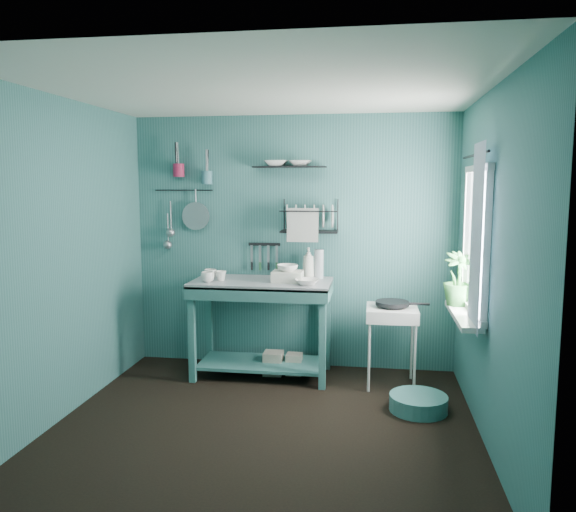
# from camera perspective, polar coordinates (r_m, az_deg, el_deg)

# --- Properties ---
(floor) EXTENTS (3.20, 3.20, 0.00)m
(floor) POSITION_cam_1_polar(r_m,az_deg,el_deg) (4.48, -2.37, -16.84)
(floor) COLOR black
(floor) RESTS_ON ground
(ceiling) EXTENTS (3.20, 3.20, 0.00)m
(ceiling) POSITION_cam_1_polar(r_m,az_deg,el_deg) (4.14, -2.56, 16.61)
(ceiling) COLOR silver
(ceiling) RESTS_ON ground
(wall_back) EXTENTS (3.20, 0.00, 3.20)m
(wall_back) POSITION_cam_1_polar(r_m,az_deg,el_deg) (5.59, 0.49, 1.36)
(wall_back) COLOR #336A68
(wall_back) RESTS_ON ground
(wall_front) EXTENTS (3.20, 0.00, 3.20)m
(wall_front) POSITION_cam_1_polar(r_m,az_deg,el_deg) (2.69, -8.63, -5.27)
(wall_front) COLOR #336A68
(wall_front) RESTS_ON ground
(wall_left) EXTENTS (0.00, 3.00, 3.00)m
(wall_left) POSITION_cam_1_polar(r_m,az_deg,el_deg) (4.70, -21.97, -0.32)
(wall_left) COLOR #336A68
(wall_left) RESTS_ON ground
(wall_right) EXTENTS (0.00, 3.00, 3.00)m
(wall_right) POSITION_cam_1_polar(r_m,az_deg,el_deg) (4.13, 19.89, -1.22)
(wall_right) COLOR #336A68
(wall_right) RESTS_ON ground
(work_counter) EXTENTS (1.38, 0.83, 0.93)m
(work_counter) POSITION_cam_1_polar(r_m,az_deg,el_deg) (5.40, -2.66, -7.35)
(work_counter) COLOR #36726E
(work_counter) RESTS_ON floor
(mug_left) EXTENTS (0.12, 0.12, 0.10)m
(mug_left) POSITION_cam_1_polar(r_m,az_deg,el_deg) (5.26, -8.17, -2.13)
(mug_left) COLOR white
(mug_left) RESTS_ON work_counter
(mug_mid) EXTENTS (0.14, 0.14, 0.09)m
(mug_mid) POSITION_cam_1_polar(r_m,az_deg,el_deg) (5.33, -6.83, -2.01)
(mug_mid) COLOR white
(mug_mid) RESTS_ON work_counter
(mug_right) EXTENTS (0.17, 0.17, 0.10)m
(mug_right) POSITION_cam_1_polar(r_m,az_deg,el_deg) (5.42, -7.89, -1.85)
(mug_right) COLOR white
(mug_right) RESTS_ON work_counter
(wash_tub) EXTENTS (0.28, 0.22, 0.10)m
(wash_tub) POSITION_cam_1_polar(r_m,az_deg,el_deg) (5.23, -0.05, -2.08)
(wash_tub) COLOR silver
(wash_tub) RESTS_ON work_counter
(tub_bowl) EXTENTS (0.20, 0.19, 0.06)m
(tub_bowl) POSITION_cam_1_polar(r_m,az_deg,el_deg) (5.22, -0.05, -1.21)
(tub_bowl) COLOR white
(tub_bowl) RESTS_ON wash_tub
(soap_bottle) EXTENTS (0.11, 0.12, 0.30)m
(soap_bottle) POSITION_cam_1_polar(r_m,az_deg,el_deg) (5.41, 2.08, -0.71)
(soap_bottle) COLOR silver
(soap_bottle) RESTS_ON work_counter
(water_bottle) EXTENTS (0.09, 0.09, 0.28)m
(water_bottle) POSITION_cam_1_polar(r_m,az_deg,el_deg) (5.42, 3.16, -0.80)
(water_bottle) COLOR #ADB9C1
(water_bottle) RESTS_ON work_counter
(counter_bowl) EXTENTS (0.22, 0.22, 0.05)m
(counter_bowl) POSITION_cam_1_polar(r_m,az_deg,el_deg) (5.08, 1.96, -2.64)
(counter_bowl) COLOR white
(counter_bowl) RESTS_ON work_counter
(hotplate_stand) EXTENTS (0.49, 0.49, 0.73)m
(hotplate_stand) POSITION_cam_1_polar(r_m,az_deg,el_deg) (5.25, 10.44, -9.01)
(hotplate_stand) COLOR silver
(hotplate_stand) RESTS_ON floor
(frying_pan) EXTENTS (0.30, 0.30, 0.03)m
(frying_pan) POSITION_cam_1_polar(r_m,az_deg,el_deg) (5.16, 10.54, -4.73)
(frying_pan) COLOR black
(frying_pan) RESTS_ON hotplate_stand
(knife_strip) EXTENTS (0.32, 0.02, 0.03)m
(knife_strip) POSITION_cam_1_polar(r_m,az_deg,el_deg) (5.61, -2.42, 1.20)
(knife_strip) COLOR black
(knife_strip) RESTS_ON wall_back
(dish_rack) EXTENTS (0.56, 0.27, 0.32)m
(dish_rack) POSITION_cam_1_polar(r_m,az_deg,el_deg) (5.42, 2.20, 4.09)
(dish_rack) COLOR black
(dish_rack) RESTS_ON wall_back
(upper_shelf) EXTENTS (0.71, 0.24, 0.01)m
(upper_shelf) POSITION_cam_1_polar(r_m,az_deg,el_deg) (5.47, 0.14, 9.03)
(upper_shelf) COLOR black
(upper_shelf) RESTS_ON wall_back
(shelf_bowl_left) EXTENTS (0.23, 0.23, 0.06)m
(shelf_bowl_left) POSITION_cam_1_polar(r_m,az_deg,el_deg) (5.49, -1.24, 9.92)
(shelf_bowl_left) COLOR white
(shelf_bowl_left) RESTS_ON upper_shelf
(shelf_bowl_right) EXTENTS (0.23, 0.23, 0.05)m
(shelf_bowl_right) POSITION_cam_1_polar(r_m,az_deg,el_deg) (5.46, 1.25, 9.33)
(shelf_bowl_right) COLOR white
(shelf_bowl_right) RESTS_ON upper_shelf
(utensil_cup_magenta) EXTENTS (0.11, 0.11, 0.13)m
(utensil_cup_magenta) POSITION_cam_1_polar(r_m,az_deg,el_deg) (5.76, -11.05, 8.55)
(utensil_cup_magenta) COLOR #A41E43
(utensil_cup_magenta) RESTS_ON wall_back
(utensil_cup_teal) EXTENTS (0.11, 0.11, 0.13)m
(utensil_cup_teal) POSITION_cam_1_polar(r_m,az_deg,el_deg) (5.67, -8.25, 7.89)
(utensil_cup_teal) COLOR #3D737F
(utensil_cup_teal) RESTS_ON wall_back
(colander) EXTENTS (0.28, 0.03, 0.28)m
(colander) POSITION_cam_1_polar(r_m,az_deg,el_deg) (5.75, -9.36, 4.02)
(colander) COLOR #9C9EA3
(colander) RESTS_ON wall_back
(ladle_outer) EXTENTS (0.01, 0.01, 0.30)m
(ladle_outer) POSITION_cam_1_polar(r_m,az_deg,el_deg) (5.84, -11.83, 4.01)
(ladle_outer) COLOR #9C9EA3
(ladle_outer) RESTS_ON wall_back
(ladle_inner) EXTENTS (0.01, 0.01, 0.30)m
(ladle_inner) POSITION_cam_1_polar(r_m,az_deg,el_deg) (5.86, -12.11, 2.79)
(ladle_inner) COLOR #9C9EA3
(ladle_inner) RESTS_ON wall_back
(hook_rail) EXTENTS (0.60, 0.01, 0.01)m
(hook_rail) POSITION_cam_1_polar(r_m,az_deg,el_deg) (5.80, -10.53, 6.59)
(hook_rail) COLOR black
(hook_rail) RESTS_ON wall_back
(window_glass) EXTENTS (0.00, 1.10, 1.10)m
(window_glass) POSITION_cam_1_polar(r_m,az_deg,el_deg) (4.55, 18.69, 1.49)
(window_glass) COLOR white
(window_glass) RESTS_ON wall_right
(windowsill) EXTENTS (0.16, 0.95, 0.04)m
(windowsill) POSITION_cam_1_polar(r_m,az_deg,el_deg) (4.63, 17.35, -5.77)
(windowsill) COLOR silver
(windowsill) RESTS_ON wall_right
(curtain) EXTENTS (0.00, 1.35, 1.35)m
(curtain) POSITION_cam_1_polar(r_m,az_deg,el_deg) (4.24, 18.55, 1.77)
(curtain) COLOR silver
(curtain) RESTS_ON wall_right
(curtain_rod) EXTENTS (0.02, 1.05, 0.02)m
(curtain_rod) POSITION_cam_1_polar(r_m,az_deg,el_deg) (4.53, 18.47, 9.71)
(curtain_rod) COLOR black
(curtain_rod) RESTS_ON wall_right
(potted_plant) EXTENTS (0.33, 0.33, 0.45)m
(potted_plant) POSITION_cam_1_polar(r_m,az_deg,el_deg) (4.86, 16.88, -2.22)
(potted_plant) COLOR #2B6C2F
(potted_plant) RESTS_ON windowsill
(storage_tin_large) EXTENTS (0.18, 0.18, 0.22)m
(storage_tin_large) POSITION_cam_1_polar(r_m,az_deg,el_deg) (5.53, -1.50, -10.81)
(storage_tin_large) COLOR tan
(storage_tin_large) RESTS_ON floor
(storage_tin_small) EXTENTS (0.15, 0.15, 0.20)m
(storage_tin_small) POSITION_cam_1_polar(r_m,az_deg,el_deg) (5.53, 0.63, -10.91)
(storage_tin_small) COLOR tan
(storage_tin_small) RESTS_ON floor
(floor_basin) EXTENTS (0.47, 0.47, 0.13)m
(floor_basin) POSITION_cam_1_polar(r_m,az_deg,el_deg) (4.83, 13.10, -14.34)
(floor_basin) COLOR teal
(floor_basin) RESTS_ON floor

